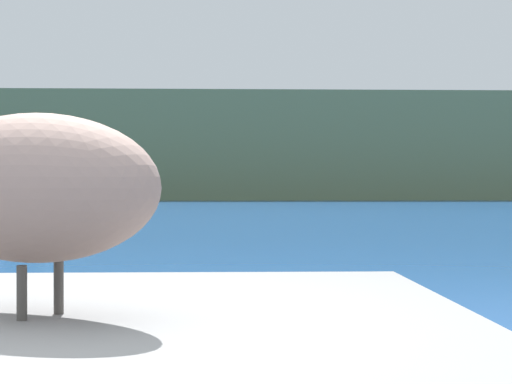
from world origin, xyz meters
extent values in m
cube|color=#6B7A51|center=(0.00, 65.96, 4.11)|extent=(140.00, 14.56, 8.22)
ellipsoid|color=gray|center=(0.08, 0.21, 1.03)|extent=(1.01, 0.86, 0.45)
cylinder|color=#4C4742|center=(0.08, 0.12, 0.73)|extent=(0.03, 0.03, 0.16)
cylinder|color=#4C4742|center=(0.16, 0.24, 0.73)|extent=(0.03, 0.03, 0.16)
cube|color=#1E8C4C|center=(-9.01, 36.30, 0.69)|extent=(4.99, 2.92, 1.38)
cube|color=#2D333D|center=(-8.90, 36.34, 1.94)|extent=(1.97, 1.69, 1.11)
cylinder|color=#B2B2B2|center=(-7.65, 36.76, 2.92)|extent=(0.12, 0.12, 3.07)
cylinder|color=#3F382D|center=(-6.84, 37.04, 1.73)|extent=(0.10, 0.10, 0.70)
camera|label=1|loc=(0.67, -2.29, 1.03)|focal=58.17mm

